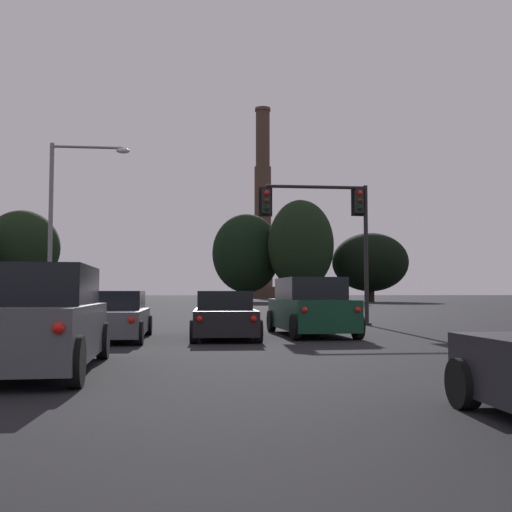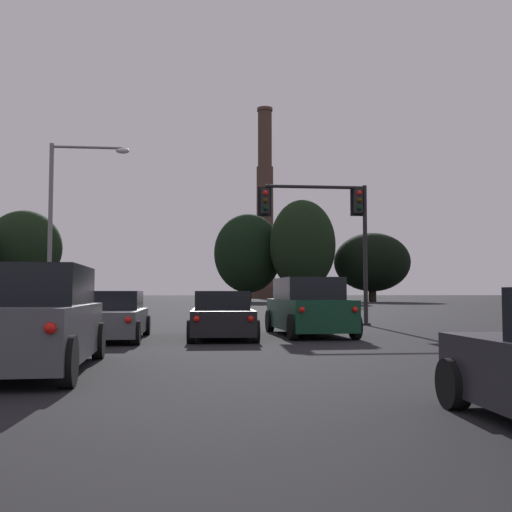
{
  "view_description": "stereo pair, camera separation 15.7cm",
  "coord_description": "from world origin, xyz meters",
  "px_view_note": "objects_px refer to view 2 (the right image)",
  "views": [
    {
      "loc": [
        -0.79,
        -0.08,
        1.38
      ],
      "look_at": [
        2.82,
        33.11,
        3.42
      ],
      "focal_mm": 42.0,
      "sensor_mm": 36.0,
      "label": 1
    },
    {
      "loc": [
        -0.63,
        -0.1,
        1.38
      ],
      "look_at": [
        2.82,
        33.11,
        3.42
      ],
      "focal_mm": 42.0,
      "sensor_mm": 36.0,
      "label": 2
    }
  ],
  "objects_px": {
    "suv_left_lane_second": "(31,320)",
    "sedan_center_lane_front": "(222,316)",
    "sedan_left_lane_front": "(112,317)",
    "street_lamp": "(64,211)",
    "smokestack": "(265,223)",
    "traffic_light_overhead_right": "(330,218)",
    "suv_right_lane_front": "(308,307)"
  },
  "relations": [
    {
      "from": "sedan_left_lane_front",
      "to": "street_lamp",
      "type": "distance_m",
      "value": 11.77
    },
    {
      "from": "sedan_center_lane_front",
      "to": "smokestack",
      "type": "xyz_separation_m",
      "value": [
        15.4,
        118.02,
        16.78
      ]
    },
    {
      "from": "suv_right_lane_front",
      "to": "street_lamp",
      "type": "bearing_deg",
      "value": 134.29
    },
    {
      "from": "sedan_left_lane_front",
      "to": "smokestack",
      "type": "relative_size",
      "value": 0.11
    },
    {
      "from": "suv_left_lane_second",
      "to": "sedan_center_lane_front",
      "type": "distance_m",
      "value": 8.34
    },
    {
      "from": "sedan_left_lane_front",
      "to": "street_lamp",
      "type": "xyz_separation_m",
      "value": [
        -3.61,
        10.26,
        4.49
      ]
    },
    {
      "from": "sedan_left_lane_front",
      "to": "sedan_center_lane_front",
      "type": "distance_m",
      "value": 3.29
    },
    {
      "from": "suv_left_lane_second",
      "to": "smokestack",
      "type": "height_order",
      "value": "smokestack"
    },
    {
      "from": "sedan_center_lane_front",
      "to": "smokestack",
      "type": "relative_size",
      "value": 0.11
    },
    {
      "from": "sedan_left_lane_front",
      "to": "street_lamp",
      "type": "relative_size",
      "value": 0.57
    },
    {
      "from": "suv_right_lane_front",
      "to": "sedan_center_lane_front",
      "type": "height_order",
      "value": "suv_right_lane_front"
    },
    {
      "from": "sedan_left_lane_front",
      "to": "suv_right_lane_front",
      "type": "height_order",
      "value": "suv_right_lane_front"
    },
    {
      "from": "suv_left_lane_second",
      "to": "smokestack",
      "type": "distance_m",
      "value": 128.01
    },
    {
      "from": "street_lamp",
      "to": "smokestack",
      "type": "relative_size",
      "value": 0.19
    },
    {
      "from": "traffic_light_overhead_right",
      "to": "smokestack",
      "type": "distance_m",
      "value": 112.9
    },
    {
      "from": "sedan_left_lane_front",
      "to": "traffic_light_overhead_right",
      "type": "bearing_deg",
      "value": 39.37
    },
    {
      "from": "suv_right_lane_front",
      "to": "sedan_left_lane_front",
      "type": "bearing_deg",
      "value": -171.47
    },
    {
      "from": "sedan_left_lane_front",
      "to": "smokestack",
      "type": "xyz_separation_m",
      "value": [
        18.66,
        118.41,
        16.78
      ]
    },
    {
      "from": "sedan_center_lane_front",
      "to": "street_lamp",
      "type": "height_order",
      "value": "street_lamp"
    },
    {
      "from": "suv_left_lane_second",
      "to": "street_lamp",
      "type": "relative_size",
      "value": 0.6
    },
    {
      "from": "sedan_left_lane_front",
      "to": "smokestack",
      "type": "height_order",
      "value": "smokestack"
    },
    {
      "from": "street_lamp",
      "to": "smokestack",
      "type": "xyz_separation_m",
      "value": [
        22.27,
        108.14,
        12.29
      ]
    },
    {
      "from": "suv_right_lane_front",
      "to": "sedan_center_lane_front",
      "type": "distance_m",
      "value": 2.96
    },
    {
      "from": "smokestack",
      "to": "street_lamp",
      "type": "bearing_deg",
      "value": -101.64
    },
    {
      "from": "suv_left_lane_second",
      "to": "sedan_center_lane_front",
      "type": "xyz_separation_m",
      "value": [
        3.7,
        7.47,
        -0.23
      ]
    },
    {
      "from": "traffic_light_overhead_right",
      "to": "smokestack",
      "type": "bearing_deg",
      "value": 84.61
    },
    {
      "from": "suv_left_lane_second",
      "to": "street_lamp",
      "type": "height_order",
      "value": "street_lamp"
    },
    {
      "from": "sedan_left_lane_front",
      "to": "sedan_center_lane_front",
      "type": "height_order",
      "value": "same"
    },
    {
      "from": "suv_left_lane_second",
      "to": "traffic_light_overhead_right",
      "type": "height_order",
      "value": "traffic_light_overhead_right"
    },
    {
      "from": "traffic_light_overhead_right",
      "to": "smokestack",
      "type": "height_order",
      "value": "smokestack"
    },
    {
      "from": "sedan_center_lane_front",
      "to": "suv_left_lane_second",
      "type": "bearing_deg",
      "value": -114.65
    },
    {
      "from": "traffic_light_overhead_right",
      "to": "street_lamp",
      "type": "relative_size",
      "value": 0.72
    }
  ]
}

